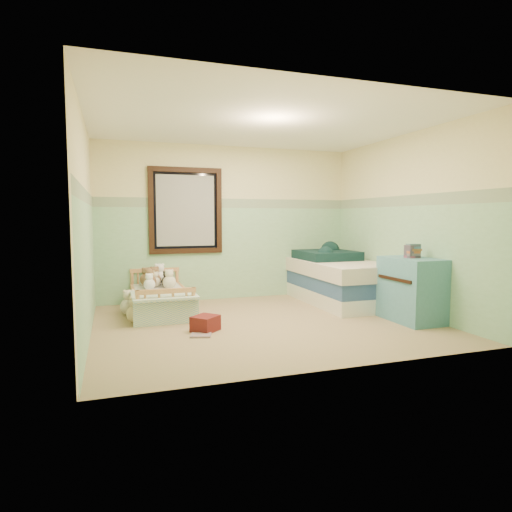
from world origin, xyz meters
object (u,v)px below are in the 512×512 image
object	(u,v)px
twin_bed_frame	(338,295)
red_pillow	(205,323)
plush_floor_tan	(136,314)
toddler_bed_frame	(160,305)
dresser	(411,290)
floor_book	(201,335)
plush_floor_cream	(129,306)

from	to	relation	value
twin_bed_frame	red_pillow	size ratio (longest dim) A/B	6.90
plush_floor_tan	red_pillow	xyz separation A→B (m)	(0.76, -0.64, -0.03)
toddler_bed_frame	twin_bed_frame	size ratio (longest dim) A/B	0.75
dresser	floor_book	size ratio (longest dim) A/B	3.59
toddler_bed_frame	floor_book	xyz separation A→B (m)	(0.30, -1.41, -0.09)
toddler_bed_frame	red_pillow	world-z (taller)	toddler_bed_frame
dresser	floor_book	distance (m)	2.77
plush_floor_tan	twin_bed_frame	xyz separation A→B (m)	(3.11, 0.40, -0.01)
plush_floor_cream	toddler_bed_frame	bearing A→B (deg)	4.08
toddler_bed_frame	twin_bed_frame	xyz separation A→B (m)	(2.75, -0.16, 0.01)
dresser	red_pillow	size ratio (longest dim) A/B	2.83
red_pillow	floor_book	bearing A→B (deg)	-115.17
floor_book	twin_bed_frame	bearing A→B (deg)	44.23
plush_floor_cream	floor_book	world-z (taller)	plush_floor_cream
toddler_bed_frame	dresser	world-z (taller)	dresser
plush_floor_tan	red_pillow	bearing A→B (deg)	-40.35
toddler_bed_frame	plush_floor_tan	xyz separation A→B (m)	(-0.36, -0.56, 0.02)
plush_floor_tan	plush_floor_cream	bearing A→B (deg)	96.77
red_pillow	floor_book	xyz separation A→B (m)	(-0.10, -0.21, -0.08)
plush_floor_cream	red_pillow	size ratio (longest dim) A/B	0.82
plush_floor_tan	twin_bed_frame	world-z (taller)	plush_floor_tan
plush_floor_tan	floor_book	size ratio (longest dim) A/B	1.02
twin_bed_frame	floor_book	xyz separation A→B (m)	(-2.45, -1.25, -0.10)
toddler_bed_frame	plush_floor_tan	bearing A→B (deg)	-122.78
dresser	plush_floor_cream	bearing A→B (deg)	156.15
plush_floor_tan	dresser	world-z (taller)	dresser
plush_floor_cream	plush_floor_tan	bearing A→B (deg)	-83.23
dresser	red_pillow	distance (m)	2.68
plush_floor_tan	dresser	bearing A→B (deg)	-16.37
toddler_bed_frame	twin_bed_frame	bearing A→B (deg)	-3.30
plush_floor_cream	plush_floor_tan	distance (m)	0.54
twin_bed_frame	red_pillow	bearing A→B (deg)	-155.99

